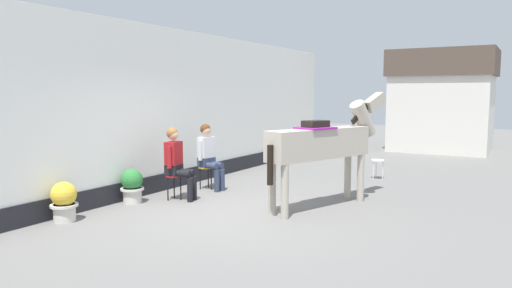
% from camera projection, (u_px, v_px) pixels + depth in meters
% --- Properties ---
extents(ground_plane, '(40.00, 40.00, 0.00)m').
position_uv_depth(ground_plane, '(312.00, 184.00, 10.58)').
color(ground_plane, slate).
extents(pub_facade_wall, '(0.34, 14.00, 3.40)m').
position_uv_depth(pub_facade_wall, '(180.00, 116.00, 10.42)').
color(pub_facade_wall, white).
rests_on(pub_facade_wall, ground_plane).
extents(distant_cottage, '(3.40, 2.60, 3.50)m').
position_uv_depth(distant_cottage, '(441.00, 100.00, 16.35)').
color(distant_cottage, silver).
rests_on(distant_cottage, ground_plane).
extents(seated_visitor_near, '(0.61, 0.48, 1.39)m').
position_uv_depth(seated_visitor_near, '(177.00, 160.00, 8.92)').
color(seated_visitor_near, red).
rests_on(seated_visitor_near, ground_plane).
extents(seated_visitor_far, '(0.61, 0.49, 1.39)m').
position_uv_depth(seated_visitor_far, '(208.00, 153.00, 9.89)').
color(seated_visitor_far, gold).
rests_on(seated_visitor_far, ground_plane).
extents(saddled_horse_center, '(1.28, 2.86, 2.06)m').
position_uv_depth(saddled_horse_center, '(324.00, 143.00, 8.32)').
color(saddled_horse_center, '#B2A899').
rests_on(saddled_horse_center, ground_plane).
extents(flower_planter_near, '(0.43, 0.43, 0.64)m').
position_uv_depth(flower_planter_near, '(64.00, 201.00, 7.45)').
color(flower_planter_near, beige).
rests_on(flower_planter_near, ground_plane).
extents(flower_planter_middle, '(0.43, 0.43, 0.64)m').
position_uv_depth(flower_planter_middle, '(132.00, 185.00, 8.72)').
color(flower_planter_middle, beige).
rests_on(flower_planter_middle, ground_plane).
extents(spare_stool_white, '(0.32, 0.32, 0.46)m').
position_uv_depth(spare_stool_white, '(378.00, 162.00, 11.13)').
color(spare_stool_white, white).
rests_on(spare_stool_white, ground_plane).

